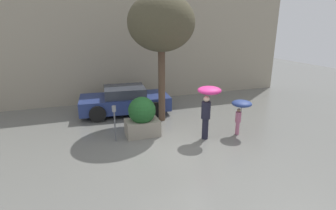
{
  "coord_description": "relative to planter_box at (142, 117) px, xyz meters",
  "views": [
    {
      "loc": [
        -2.78,
        -7.33,
        3.98
      ],
      "look_at": [
        0.28,
        1.6,
        1.05
      ],
      "focal_mm": 28.0,
      "sensor_mm": 36.0,
      "label": 1
    }
  ],
  "objects": [
    {
      "name": "ground_plane",
      "position": [
        0.75,
        -1.53,
        -0.72
      ],
      "size": [
        40.0,
        40.0,
        0.0
      ],
      "primitive_type": "plane",
      "color": "slate"
    },
    {
      "name": "building_facade",
      "position": [
        0.75,
        4.97,
        2.28
      ],
      "size": [
        18.0,
        0.3,
        6.0
      ],
      "color": "#9E937F",
      "rests_on": "ground"
    },
    {
      "name": "planter_box",
      "position": [
        0.0,
        0.0,
        0.0
      ],
      "size": [
        1.23,
        1.0,
        1.47
      ],
      "color": "gray",
      "rests_on": "ground"
    },
    {
      "name": "person_adult",
      "position": [
        2.14,
        -1.01,
        0.72
      ],
      "size": [
        0.83,
        0.83,
        1.91
      ],
      "rotation": [
        0.0,
        0.0,
        0.4
      ],
      "color": "#1E1E2D",
      "rests_on": "ground"
    },
    {
      "name": "person_child",
      "position": [
        3.46,
        -1.1,
        0.36
      ],
      "size": [
        0.73,
        0.73,
        1.32
      ],
      "rotation": [
        0.0,
        0.0,
        -0.14
      ],
      "color": "#B76684",
      "rests_on": "ground"
    },
    {
      "name": "parked_car_near",
      "position": [
        -0.15,
        2.78,
        -0.12
      ],
      "size": [
        4.15,
        2.31,
        1.24
      ],
      "rotation": [
        0.0,
        0.0,
        1.49
      ],
      "color": "navy",
      "rests_on": "ground"
    },
    {
      "name": "street_tree",
      "position": [
        1.17,
        1.3,
        3.27
      ],
      "size": [
        2.65,
        2.65,
        5.15
      ],
      "color": "brown",
      "rests_on": "ground"
    },
    {
      "name": "parking_meter",
      "position": [
        -1.03,
        -0.23,
        0.22
      ],
      "size": [
        0.14,
        0.14,
        1.31
      ],
      "color": "#595B60",
      "rests_on": "ground"
    }
  ]
}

